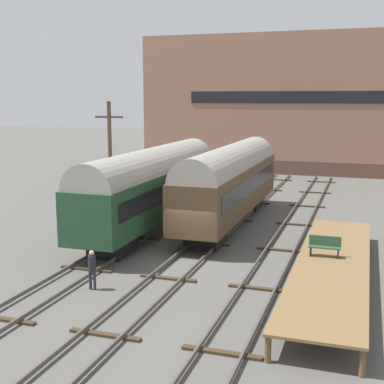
{
  "coord_description": "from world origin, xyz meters",
  "views": [
    {
      "loc": [
        8.08,
        -24.11,
        7.96
      ],
      "look_at": [
        -2.04,
        6.54,
        2.2
      ],
      "focal_mm": 50.0,
      "sensor_mm": 36.0,
      "label": 1
    }
  ],
  "objects": [
    {
      "name": "warehouse_building",
      "position": [
        2.9,
        37.03,
        7.2
      ],
      "size": [
        37.26,
        12.29,
        14.41
      ],
      "color": "brown",
      "rests_on": "ground"
    },
    {
      "name": "utility_pole",
      "position": [
        -6.63,
        4.72,
        4.01
      ],
      "size": [
        1.8,
        0.24,
        7.71
      ],
      "color": "#473828",
      "rests_on": "ground"
    },
    {
      "name": "track_left",
      "position": [
        -4.07,
        0.0,
        0.14
      ],
      "size": [
        2.6,
        60.0,
        0.26
      ],
      "color": "#4C4742",
      "rests_on": "ground"
    },
    {
      "name": "person_worker",
      "position": [
        -2.55,
        -5.18,
        1.02
      ],
      "size": [
        0.32,
        0.32,
        1.7
      ],
      "color": "#282833",
      "rests_on": "ground"
    },
    {
      "name": "ground_plane",
      "position": [
        0.0,
        0.0,
        0.0
      ],
      "size": [
        200.0,
        200.0,
        0.0
      ],
      "primitive_type": "plane",
      "color": "#56544F"
    },
    {
      "name": "train_car_green",
      "position": [
        -4.07,
        5.08,
        2.83
      ],
      "size": [
        2.88,
        16.35,
        4.97
      ],
      "color": "black",
      "rests_on": "ground"
    },
    {
      "name": "track_middle",
      "position": [
        0.0,
        0.0,
        0.14
      ],
      "size": [
        2.6,
        60.0,
        0.26
      ],
      "color": "#4C4742",
      "rests_on": "ground"
    },
    {
      "name": "bench",
      "position": [
        6.5,
        -0.47,
        1.44
      ],
      "size": [
        1.4,
        0.4,
        0.91
      ],
      "color": "#2D4C33",
      "rests_on": "station_platform"
    },
    {
      "name": "track_right",
      "position": [
        4.07,
        0.0,
        0.14
      ],
      "size": [
        2.6,
        60.0,
        0.26
      ],
      "color": "#4C4742",
      "rests_on": "ground"
    },
    {
      "name": "station_platform",
      "position": [
        6.91,
        -1.23,
        0.88
      ],
      "size": [
        3.03,
        15.94,
        0.95
      ],
      "color": "brown",
      "rests_on": "ground"
    },
    {
      "name": "train_car_brown",
      "position": [
        0.0,
        8.0,
        2.85
      ],
      "size": [
        2.86,
        15.93,
        5.0
      ],
      "color": "black",
      "rests_on": "ground"
    }
  ]
}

